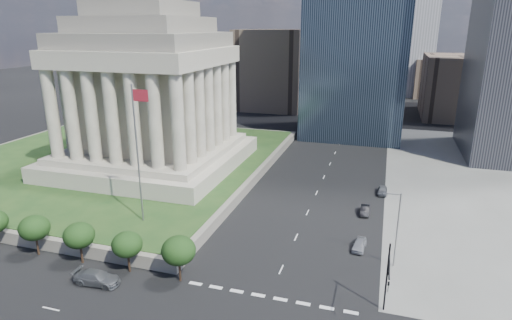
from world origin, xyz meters
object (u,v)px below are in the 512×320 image
at_px(suv_grey, 97,278).
at_px(parked_sedan_mid, 365,210).
at_px(traffic_signal_ne, 388,276).
at_px(street_lamp_north, 396,226).
at_px(parked_sedan_far, 382,190).
at_px(war_memorial, 147,69).
at_px(flagpole, 138,147).
at_px(parked_sedan_near, 359,244).

xyz_separation_m(suv_grey, parked_sedan_mid, (29.13, 29.60, -0.17)).
height_order(suv_grey, parked_sedan_mid, suv_grey).
xyz_separation_m(traffic_signal_ne, suv_grey, (-32.63, -3.17, -4.43)).
bearing_deg(traffic_signal_ne, parked_sedan_mid, 97.54).
relative_size(street_lamp_north, parked_sedan_mid, 2.55).
relative_size(suv_grey, parked_sedan_far, 1.39).
bearing_deg(traffic_signal_ne, war_memorial, 143.58).
relative_size(war_memorial, flagpole, 1.95).
bearing_deg(flagpole, suv_grey, -82.82).
height_order(flagpole, parked_sedan_far, flagpole).
distance_m(traffic_signal_ne, parked_sedan_near, 15.59).
height_order(flagpole, street_lamp_north, flagpole).
distance_m(street_lamp_north, parked_sedan_mid, 16.51).
bearing_deg(war_memorial, flagpole, -63.11).
bearing_deg(suv_grey, parked_sedan_far, -41.76).
height_order(flagpole, parked_sedan_mid, flagpole).
xyz_separation_m(war_memorial, parked_sedan_far, (45.50, 1.98, -20.71)).
relative_size(war_memorial, parked_sedan_mid, 9.94).
xyz_separation_m(flagpole, parked_sedan_mid, (30.83, 16.13, -12.47)).
distance_m(war_memorial, flagpole, 28.16).
height_order(traffic_signal_ne, parked_sedan_near, traffic_signal_ne).
relative_size(street_lamp_north, parked_sedan_far, 2.47).
bearing_deg(war_memorial, street_lamp_north, -25.92).
height_order(suv_grey, parked_sedan_far, suv_grey).
relative_size(street_lamp_north, parked_sedan_near, 2.48).
bearing_deg(traffic_signal_ne, suv_grey, -174.45).
bearing_deg(flagpole, war_memorial, 116.89).
bearing_deg(suv_grey, flagpole, 4.14).
height_order(war_memorial, suv_grey, war_memorial).
relative_size(war_memorial, street_lamp_north, 3.90).
distance_m(flagpole, street_lamp_north, 35.95).
distance_m(suv_grey, parked_sedan_near, 34.07).
height_order(street_lamp_north, parked_sedan_mid, street_lamp_north).
height_order(parked_sedan_near, parked_sedan_mid, parked_sedan_near).
bearing_deg(street_lamp_north, traffic_signal_ne, -94.19).
distance_m(street_lamp_north, parked_sedan_far, 25.53).
bearing_deg(parked_sedan_mid, flagpole, -153.63).
relative_size(flagpole, street_lamp_north, 2.00).
height_order(suv_grey, parked_sedan_near, suv_grey).
xyz_separation_m(war_memorial, street_lamp_north, (47.33, -23.00, -15.74)).
distance_m(traffic_signal_ne, street_lamp_north, 11.34).
relative_size(traffic_signal_ne, street_lamp_north, 0.80).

